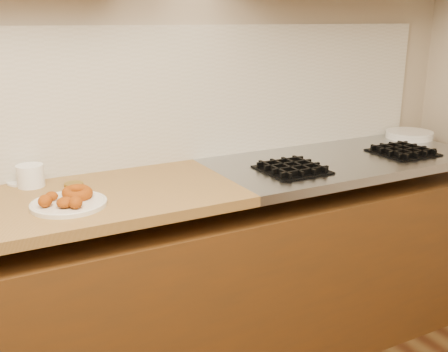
{
  "coord_description": "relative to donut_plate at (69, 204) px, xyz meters",
  "views": [
    {
      "loc": [
        -0.47,
        -0.16,
        1.52
      ],
      "look_at": [
        0.46,
        1.59,
        0.93
      ],
      "focal_mm": 42.0,
      "sensor_mm": 36.0,
      "label": 1
    }
  ],
  "objects": [
    {
      "name": "wall_back",
      "position": [
        0.14,
        0.39,
        0.44
      ],
      "size": [
        4.0,
        0.02,
        2.7
      ],
      "primitive_type": "cube",
      "color": "tan",
      "rests_on": "ground"
    },
    {
      "name": "backsplash",
      "position": [
        0.14,
        0.38,
        0.29
      ],
      "size": [
        3.6,
        0.02,
        0.6
      ],
      "primitive_type": "cube",
      "color": "beige",
      "rests_on": "wall_back"
    },
    {
      "name": "burner_grates",
      "position": [
        1.27,
        0.0,
        0.0
      ],
      "size": [
        0.91,
        0.26,
        0.03
      ],
      "color": "black",
      "rests_on": "stovetop"
    },
    {
      "name": "fried_dough_chunks",
      "position": [
        -0.03,
        -0.03,
        0.03
      ],
      "size": [
        0.15,
        0.17,
        0.04
      ],
      "color": "#9A3C0D",
      "rests_on": "donut_plate"
    },
    {
      "name": "donut_plate",
      "position": [
        0.0,
        0.0,
        0.0
      ],
      "size": [
        0.26,
        0.26,
        0.01
      ],
      "primitive_type": "cylinder",
      "color": "silver",
      "rests_on": "butcher_block"
    },
    {
      "name": "stovetop",
      "position": [
        1.29,
        0.08,
        -0.03
      ],
      "size": [
        1.3,
        0.62,
        0.04
      ],
      "primitive_type": "cube",
      "color": "#9EA0A5",
      "rests_on": "base_cabinet"
    },
    {
      "name": "ring_donut",
      "position": [
        0.04,
        0.03,
        0.03
      ],
      "size": [
        0.14,
        0.15,
        0.05
      ],
      "primitive_type": "torus",
      "rotation": [
        0.1,
        0.0,
        0.42
      ],
      "color": "#9A3C0D",
      "rests_on": "donut_plate"
    },
    {
      "name": "base_cabinet",
      "position": [
        0.14,
        0.08,
        -0.52
      ],
      "size": [
        3.6,
        0.6,
        0.77
      ],
      "primitive_type": "cube",
      "color": "#572E10",
      "rests_on": "floor"
    },
    {
      "name": "brass_jar_lid",
      "position": [
        0.07,
        0.22,
        -0.0
      ],
      "size": [
        0.07,
        0.07,
        0.01
      ],
      "primitive_type": "cylinder",
      "rotation": [
        0.0,
        0.0,
        -0.0
      ],
      "color": "olive",
      "rests_on": "butcher_block"
    },
    {
      "name": "tub_lid",
      "position": [
        -0.1,
        0.36,
        -0.0
      ],
      "size": [
        0.16,
        0.16,
        0.01
      ],
      "primitive_type": "cylinder",
      "rotation": [
        0.0,
        0.0,
        -0.22
      ],
      "color": "white",
      "rests_on": "butcher_block"
    },
    {
      "name": "plate_stack",
      "position": [
        1.88,
        0.24,
        0.01
      ],
      "size": [
        0.25,
        0.25,
        0.04
      ],
      "color": "silver",
      "rests_on": "stovetop"
    },
    {
      "name": "plastic_tub",
      "position": [
        -0.08,
        0.3,
        0.04
      ],
      "size": [
        0.12,
        0.12,
        0.09
      ],
      "primitive_type": "cylinder",
      "rotation": [
        0.0,
        0.0,
        -0.24
      ],
      "color": "white",
      "rests_on": "butcher_block"
    }
  ]
}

